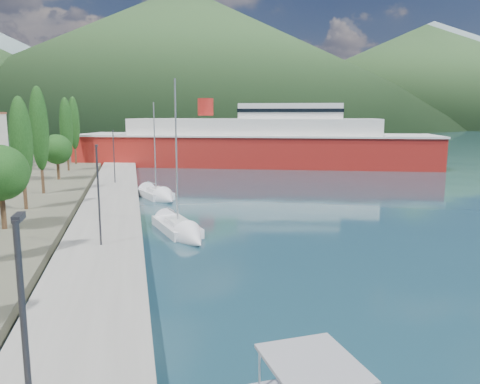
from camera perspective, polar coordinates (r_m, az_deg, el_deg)
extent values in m
plane|color=#193945|center=(136.52, -10.13, 5.67)|extent=(1400.00, 1400.00, 0.00)
cube|color=gray|center=(42.92, -15.52, -1.97)|extent=(5.00, 88.00, 0.80)
cone|color=slate|center=(706.18, -6.11, 16.01)|extent=(760.00, 760.00, 180.00)
cone|color=slate|center=(752.07, 22.26, 13.44)|extent=(640.00, 640.00, 140.00)
cone|color=#2C4A25|center=(421.55, -6.81, 16.04)|extent=(480.00, 480.00, 115.00)
cone|color=#2C4A25|center=(479.02, 21.48, 13.16)|extent=(420.00, 420.00, 90.00)
cylinder|color=#47301E|center=(36.62, -26.89, -2.17)|extent=(0.36, 0.36, 2.42)
sphere|color=#194316|center=(36.22, -27.22, 2.10)|extent=(3.87, 3.87, 3.87)
cylinder|color=#47301E|center=(43.45, -24.70, -0.56)|extent=(0.30, 0.30, 2.08)
ellipsoid|color=#194316|center=(42.95, -25.13, 5.66)|extent=(1.80, 1.80, 7.37)
cylinder|color=#47301E|center=(51.44, -22.90, 1.15)|extent=(0.30, 0.30, 2.36)
ellipsoid|color=#194316|center=(51.01, -23.29, 7.13)|extent=(1.80, 1.80, 8.37)
cylinder|color=#47301E|center=(61.76, -21.27, 2.48)|extent=(0.36, 0.36, 2.27)
sphere|color=#194316|center=(61.53, -21.41, 4.87)|extent=(3.63, 3.63, 3.63)
cylinder|color=#47301E|center=(71.22, -20.20, 3.39)|extent=(0.30, 0.30, 2.27)
ellipsoid|color=#194316|center=(70.91, -20.44, 7.54)|extent=(1.80, 1.80, 8.05)
cylinder|color=#47301E|center=(80.48, -19.40, 4.10)|extent=(0.30, 0.30, 2.37)
ellipsoid|color=#194316|center=(80.21, -19.61, 7.92)|extent=(1.80, 1.80, 8.39)
cylinder|color=#2D2D33|center=(10.15, -24.44, -19.92)|extent=(0.12, 0.12, 6.00)
cube|color=#2D2D33|center=(9.35, -25.39, -2.80)|extent=(0.15, 0.50, 0.12)
cylinder|color=#2D2D33|center=(29.17, -16.86, -0.50)|extent=(0.12, 0.12, 6.00)
cube|color=#2D2D33|center=(29.08, -17.11, 5.41)|extent=(0.15, 0.50, 0.12)
cylinder|color=#2D2D33|center=(55.92, -15.11, 4.16)|extent=(0.12, 0.12, 6.00)
cube|color=#2D2D33|center=(55.99, -15.24, 7.24)|extent=(0.15, 0.50, 0.12)
cube|color=gray|center=(12.64, 8.86, -19.94)|extent=(2.41, 2.79, 0.10)
cube|color=silver|center=(35.44, -7.76, -4.35)|extent=(3.40, 6.40, 0.86)
cube|color=silver|center=(34.93, -7.58, -3.58)|extent=(1.79, 2.65, 0.33)
cylinder|color=silver|center=(34.16, -7.77, 4.78)|extent=(0.12, 0.12, 10.48)
cone|color=silver|center=(31.86, -5.67, -5.88)|extent=(2.73, 3.23, 2.19)
cube|color=silver|center=(50.14, -10.33, -0.33)|extent=(3.86, 5.80, 0.92)
cube|color=silver|center=(49.72, -10.20, 0.30)|extent=(1.99, 2.46, 0.36)
cylinder|color=silver|center=(49.22, -10.35, 5.39)|extent=(0.12, 0.12, 9.15)
cone|color=silver|center=(47.00, -8.86, -0.94)|extent=(2.99, 3.09, 2.34)
cube|color=maroon|center=(80.18, 1.64, 4.88)|extent=(60.29, 32.33, 5.77)
cube|color=silver|center=(80.00, 1.65, 6.94)|extent=(60.81, 32.82, 0.31)
cube|color=silver|center=(79.95, 1.66, 7.83)|extent=(42.20, 23.93, 3.09)
cube|color=silver|center=(79.55, 6.16, 9.77)|extent=(18.34, 12.99, 2.47)
cylinder|color=maroon|center=(81.16, -4.22, 10.30)|extent=(2.68, 2.68, 2.88)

